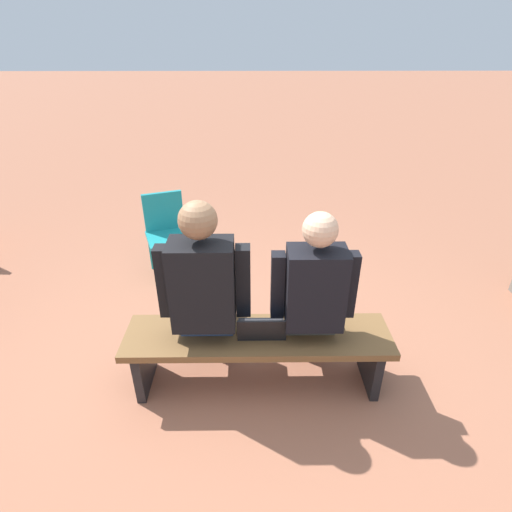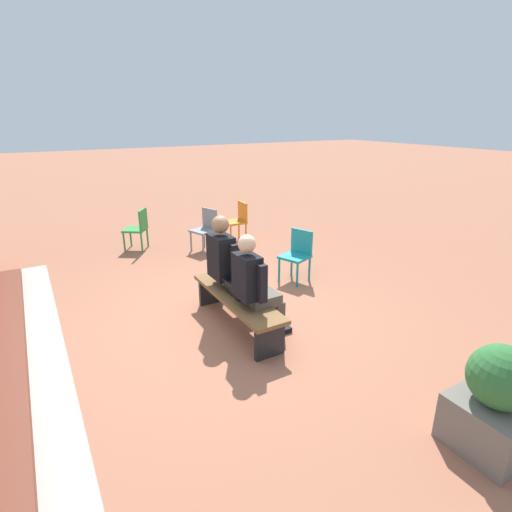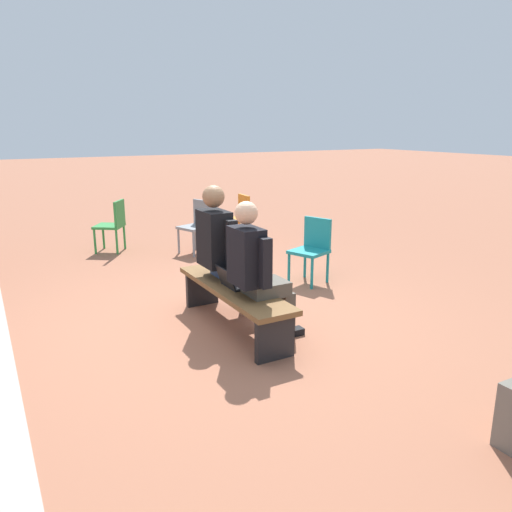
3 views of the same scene
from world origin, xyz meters
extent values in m
plane|color=#9E6047|center=(0.00, 0.00, 0.00)|extent=(60.00, 60.00, 0.00)
cube|color=brown|center=(-0.21, -0.06, 0.42)|extent=(1.80, 0.44, 0.05)
cube|color=black|center=(-1.01, -0.06, 0.20)|extent=(0.06, 0.37, 0.40)
cube|color=black|center=(0.59, -0.06, 0.20)|extent=(0.06, 0.37, 0.40)
cube|color=#4C473D|center=(-0.56, -0.23, 0.51)|extent=(0.32, 0.38, 0.13)
cube|color=#4C473D|center=(-0.65, -0.42, 0.23)|extent=(0.11, 0.11, 0.45)
cube|color=black|center=(-0.65, -0.48, 0.03)|extent=(0.11, 0.23, 0.07)
cube|color=#4C473D|center=(-0.47, -0.42, 0.23)|extent=(0.11, 0.11, 0.45)
cube|color=black|center=(-0.47, -0.48, 0.03)|extent=(0.11, 0.23, 0.07)
cube|color=black|center=(-0.56, -0.02, 0.84)|extent=(0.36, 0.23, 0.54)
cube|color=navy|center=(-0.56, -0.14, 0.80)|extent=(0.05, 0.01, 0.32)
cube|color=black|center=(-0.79, -0.08, 0.82)|extent=(0.09, 0.10, 0.45)
cube|color=black|center=(-0.33, -0.08, 0.82)|extent=(0.09, 0.10, 0.45)
sphere|color=#DBAD89|center=(-0.56, -0.02, 1.24)|extent=(0.21, 0.21, 0.21)
cube|color=#384C75|center=(0.14, -0.24, 0.51)|extent=(0.35, 0.41, 0.14)
cube|color=#384C75|center=(0.04, -0.45, 0.23)|extent=(0.11, 0.12, 0.45)
cube|color=black|center=(0.04, -0.51, 0.04)|extent=(0.11, 0.25, 0.07)
cube|color=#384C75|center=(0.23, -0.45, 0.23)|extent=(0.11, 0.12, 0.45)
cube|color=black|center=(0.23, -0.51, 0.04)|extent=(0.11, 0.25, 0.07)
cube|color=black|center=(0.14, -0.02, 0.87)|extent=(0.39, 0.25, 0.58)
cube|color=black|center=(-0.11, -0.09, 0.85)|extent=(0.09, 0.10, 0.49)
cube|color=black|center=(0.38, -0.09, 0.85)|extent=(0.09, 0.10, 0.49)
sphere|color=#8C6647|center=(0.14, -0.02, 1.31)|extent=(0.23, 0.23, 0.23)
cube|color=black|center=(-0.23, -0.10, 0.46)|extent=(0.32, 0.22, 0.02)
cube|color=#2D2D33|center=(-0.23, -0.11, 0.47)|extent=(0.29, 0.15, 0.00)
cube|color=black|center=(-0.23, 0.04, 0.57)|extent=(0.32, 0.07, 0.19)
cube|color=#33519E|center=(-0.23, 0.04, 0.57)|extent=(0.28, 0.06, 0.17)
cube|color=teal|center=(0.68, -1.59, 0.42)|extent=(0.54, 0.54, 0.04)
cube|color=teal|center=(0.74, -1.77, 0.64)|extent=(0.39, 0.18, 0.40)
cylinder|color=teal|center=(0.78, -1.36, 0.20)|extent=(0.04, 0.04, 0.40)
cylinder|color=teal|center=(0.44, -1.48, 0.20)|extent=(0.04, 0.04, 0.40)
cylinder|color=teal|center=(0.91, -1.70, 0.20)|extent=(0.04, 0.04, 0.40)
cylinder|color=teal|center=(0.57, -1.82, 0.20)|extent=(0.04, 0.04, 0.40)
cube|color=orange|center=(3.17, -1.77, 0.42)|extent=(0.44, 0.44, 0.04)
cube|color=orange|center=(3.16, -1.96, 0.64)|extent=(0.40, 0.06, 0.40)
cylinder|color=orange|center=(3.36, -1.60, 0.20)|extent=(0.04, 0.04, 0.40)
cylinder|color=orange|center=(3.00, -1.58, 0.20)|extent=(0.04, 0.04, 0.40)
cylinder|color=orange|center=(3.34, -1.96, 0.20)|extent=(0.04, 0.04, 0.40)
cylinder|color=orange|center=(2.98, -1.94, 0.20)|extent=(0.04, 0.04, 0.40)
cube|color=gray|center=(2.88, -0.91, 0.42)|extent=(0.54, 0.54, 0.04)
cube|color=gray|center=(2.94, -1.08, 0.64)|extent=(0.39, 0.17, 0.40)
cylinder|color=gray|center=(2.99, -0.68, 0.20)|extent=(0.04, 0.04, 0.40)
cylinder|color=gray|center=(2.65, -0.80, 0.20)|extent=(0.04, 0.04, 0.40)
cylinder|color=gray|center=(3.11, -1.01, 0.20)|extent=(0.04, 0.04, 0.40)
cylinder|color=gray|center=(2.77, -1.13, 0.20)|extent=(0.04, 0.04, 0.40)
cube|color=#2D893D|center=(3.65, 0.26, 0.42)|extent=(0.58, 0.58, 0.04)
cube|color=#2D893D|center=(3.54, 0.10, 0.64)|extent=(0.35, 0.26, 0.40)
cylinder|color=#2D893D|center=(3.90, 0.31, 0.20)|extent=(0.04, 0.04, 0.40)
cylinder|color=#2D893D|center=(3.60, 0.51, 0.20)|extent=(0.04, 0.04, 0.40)
cylinder|color=#2D893D|center=(3.70, 0.01, 0.20)|extent=(0.04, 0.04, 0.40)
cylinder|color=#2D893D|center=(3.40, 0.21, 0.20)|extent=(0.04, 0.04, 0.40)
camera|label=1|loc=(-0.17, 2.05, 2.21)|focal=28.00mm
camera|label=2|loc=(-4.33, 2.05, 2.62)|focal=28.00mm
camera|label=3|loc=(-4.43, 2.05, 1.99)|focal=35.00mm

